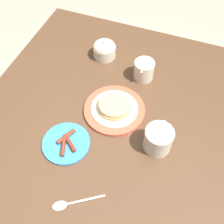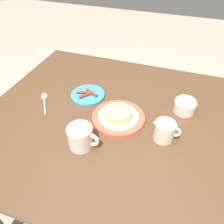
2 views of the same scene
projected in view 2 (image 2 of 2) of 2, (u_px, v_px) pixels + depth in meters
The scene contains 8 objects.
ground_plane at pixel (110, 199), 1.48m from camera, with size 8.00×8.00×0.00m, color gray.
dining_table at pixel (109, 136), 1.06m from camera, with size 1.11×1.00×0.76m.
pancake_plate at pixel (118, 116), 0.95m from camera, with size 0.23×0.23×0.04m.
side_plate_bacon at pixel (88, 95), 1.08m from camera, with size 0.17×0.17×0.02m.
coffee_mug at pixel (81, 137), 0.82m from camera, with size 0.13×0.10×0.09m.
creamer_pitcher at pixel (164, 130), 0.85m from camera, with size 0.12×0.08×0.09m.
sugar_bowl at pixel (185, 105), 0.97m from camera, with size 0.10×0.10×0.08m.
spoon at pixel (44, 99), 1.05m from camera, with size 0.11×0.15×0.01m.
Camera 2 is at (0.25, -0.67, 1.42)m, focal length 35.00 mm.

